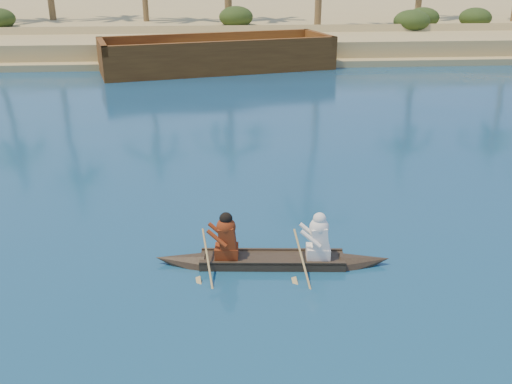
{
  "coord_description": "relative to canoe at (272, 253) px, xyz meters",
  "views": [
    {
      "loc": [
        -5.83,
        -10.44,
        5.63
      ],
      "look_at": [
        -4.93,
        0.86,
        1.05
      ],
      "focal_mm": 40.0,
      "sensor_mm": 36.0,
      "label": 1
    }
  ],
  "objects": [
    {
      "name": "ground",
      "position": [
        4.71,
        0.44,
        -0.25
      ],
      "size": [
        160.0,
        160.0,
        0.0
      ],
      "primitive_type": "plane",
      "color": "navy",
      "rests_on": "ground"
    },
    {
      "name": "sandy_embankment",
      "position": [
        4.71,
        47.33,
        0.28
      ],
      "size": [
        150.0,
        51.0,
        1.5
      ],
      "color": "tan",
      "rests_on": "ground"
    },
    {
      "name": "canoe",
      "position": [
        0.0,
        0.0,
        0.0
      ],
      "size": [
        4.73,
        1.03,
        1.29
      ],
      "rotation": [
        0.0,
        0.0,
        -0.09
      ],
      "color": "#332A1B",
      "rests_on": "ground"
    },
    {
      "name": "barge_mid",
      "position": [
        -0.72,
        22.44,
        0.49
      ],
      "size": [
        13.35,
        7.1,
        2.12
      ],
      "rotation": [
        0.0,
        0.0,
        0.24
      ],
      "color": "brown",
      "rests_on": "ground"
    },
    {
      "name": "shrub_cluster",
      "position": [
        4.71,
        31.94,
        0.95
      ],
      "size": [
        100.0,
        6.0,
        2.4
      ],
      "primitive_type": null,
      "color": "#263A15",
      "rests_on": "ground"
    }
  ]
}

